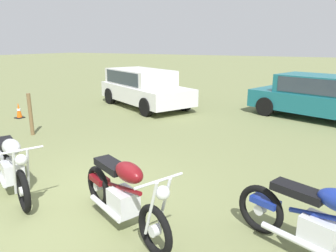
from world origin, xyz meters
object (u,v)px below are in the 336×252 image
(motorcycle_silver, at_px, (12,166))
(motorcycle_maroon, at_px, (123,194))
(motorcycle_blue, at_px, (321,224))
(car_teal, at_px, (322,95))
(traffic_cone, at_px, (19,111))
(car_white, at_px, (143,85))
(fence_post_wooden, at_px, (31,114))

(motorcycle_silver, xyz_separation_m, motorcycle_maroon, (2.20, 0.05, 0.00))
(motorcycle_blue, height_order, car_teal, car_teal)
(car_teal, bearing_deg, traffic_cone, -134.29)
(motorcycle_maroon, bearing_deg, traffic_cone, 176.34)
(motorcycle_maroon, xyz_separation_m, car_white, (-4.40, 7.29, 0.34))
(fence_post_wooden, bearing_deg, motorcycle_silver, -43.12)
(motorcycle_maroon, xyz_separation_m, fence_post_wooden, (-4.84, 2.43, 0.08))
(traffic_cone, distance_m, fence_post_wooden, 2.37)
(motorcycle_blue, bearing_deg, traffic_cone, -177.99)
(motorcycle_blue, bearing_deg, car_teal, 113.57)
(motorcycle_maroon, xyz_separation_m, traffic_cone, (-6.90, 3.56, -0.25))
(motorcycle_blue, distance_m, traffic_cone, 9.75)
(motorcycle_silver, height_order, motorcycle_blue, same)
(car_white, relative_size, car_teal, 0.95)
(motorcycle_silver, bearing_deg, motorcycle_maroon, 26.88)
(traffic_cone, bearing_deg, motorcycle_maroon, -27.32)
(car_teal, bearing_deg, motorcycle_silver, -98.46)
(motorcycle_maroon, relative_size, fence_post_wooden, 1.73)
(motorcycle_silver, height_order, traffic_cone, motorcycle_silver)
(motorcycle_blue, xyz_separation_m, car_white, (-6.76, 6.79, 0.35))
(car_white, distance_m, traffic_cone, 4.52)
(motorcycle_silver, bearing_deg, car_teal, 88.91)
(motorcycle_maroon, bearing_deg, fence_post_wooden, 177.05)
(motorcycle_blue, relative_size, car_teal, 0.42)
(fence_post_wooden, bearing_deg, motorcycle_blue, -14.99)
(motorcycle_silver, relative_size, fence_post_wooden, 1.72)
(motorcycle_blue, bearing_deg, motorcycle_silver, -152.79)
(motorcycle_silver, bearing_deg, car_white, 132.28)
(motorcycle_blue, height_order, car_white, car_white)
(car_teal, relative_size, traffic_cone, 9.27)
(car_white, height_order, fence_post_wooden, car_white)
(motorcycle_maroon, bearing_deg, car_white, 144.79)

